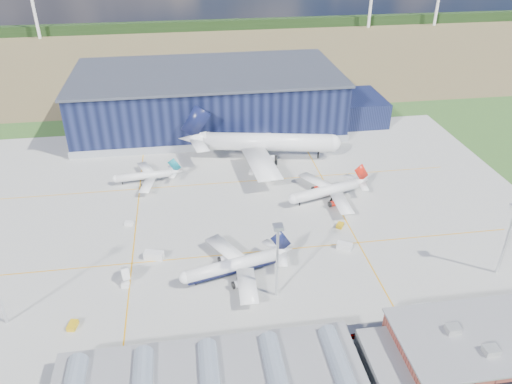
% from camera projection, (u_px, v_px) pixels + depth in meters
% --- Properties ---
extents(ground, '(600.00, 600.00, 0.00)m').
position_uv_depth(ground, '(229.00, 236.00, 160.78)').
color(ground, '#2F5B22').
rests_on(ground, ground).
extents(apron, '(220.00, 160.00, 0.08)m').
position_uv_depth(apron, '(226.00, 219.00, 169.32)').
color(apron, gray).
rests_on(apron, ground).
extents(farmland, '(600.00, 220.00, 0.01)m').
position_uv_depth(farmland, '(197.00, 56.00, 348.81)').
color(farmland, olive).
rests_on(farmland, ground).
extents(treeline, '(600.00, 8.00, 8.00)m').
position_uv_depth(treeline, '(192.00, 26.00, 415.17)').
color(treeline, black).
rests_on(treeline, ground).
extents(hangar, '(145.00, 62.00, 26.10)m').
position_uv_depth(hangar, '(214.00, 101.00, 236.33)').
color(hangar, black).
rests_on(hangar, ground).
extents(ops_building, '(46.00, 23.00, 10.90)m').
position_uv_depth(ops_building, '(494.00, 347.00, 114.15)').
color(ops_building, brown).
rests_on(ops_building, ground).
extents(glass_concourse, '(78.00, 23.00, 8.60)m').
position_uv_depth(glass_concourse, '(227.00, 384.00, 106.82)').
color(glass_concourse, black).
rests_on(glass_concourse, ground).
extents(light_mast_center, '(2.60, 2.60, 23.00)m').
position_uv_depth(light_mast_center, '(277.00, 250.00, 128.66)').
color(light_mast_center, silver).
rests_on(light_mast_center, ground).
extents(light_mast_east, '(2.60, 2.60, 23.00)m').
position_uv_depth(light_mast_east, '(510.00, 228.00, 137.01)').
color(light_mast_east, silver).
rests_on(light_mast_east, ground).
extents(airliner_navy, '(41.86, 41.31, 11.33)m').
position_uv_depth(airliner_navy, '(232.00, 260.00, 140.71)').
color(airliner_navy, white).
rests_on(airliner_navy, ground).
extents(airliner_red, '(41.41, 40.91, 10.98)m').
position_uv_depth(airliner_red, '(326.00, 186.00, 177.49)').
color(airliner_red, white).
rests_on(airliner_red, ground).
extents(airliner_widebody, '(78.65, 77.49, 21.98)m').
position_uv_depth(airliner_widebody, '(268.00, 133.00, 204.35)').
color(airliner_widebody, white).
rests_on(airliner_widebody, ground).
extents(airliner_regional, '(28.44, 27.91, 8.70)m').
position_uv_depth(airliner_regional, '(144.00, 172.00, 189.16)').
color(airliner_regional, white).
rests_on(airliner_regional, ground).
extents(gse_tug_a, '(2.68, 3.66, 1.38)m').
position_uv_depth(gse_tug_a, '(73.00, 326.00, 125.65)').
color(gse_tug_a, gold).
rests_on(gse_tug_a, ground).
extents(gse_tug_b, '(3.26, 3.54, 1.28)m').
position_uv_depth(gse_tug_b, '(340.00, 225.00, 164.69)').
color(gse_tug_b, gold).
rests_on(gse_tug_b, ground).
extents(gse_van_a, '(6.20, 3.99, 2.50)m').
position_uv_depth(gse_van_a, '(154.00, 255.00, 149.74)').
color(gse_van_a, silver).
rests_on(gse_van_a, ground).
extents(gse_cart_a, '(2.57, 3.21, 1.22)m').
position_uv_depth(gse_cart_a, '(252.00, 172.00, 197.23)').
color(gse_cart_a, silver).
rests_on(gse_cart_a, ground).
extents(gse_van_b, '(5.10, 4.23, 2.14)m').
position_uv_depth(gse_van_b, '(344.00, 246.00, 154.07)').
color(gse_van_b, silver).
rests_on(gse_van_b, ground).
extents(gse_tug_c, '(2.17, 3.25, 1.37)m').
position_uv_depth(gse_tug_c, '(251.00, 149.00, 215.49)').
color(gse_tug_c, gold).
rests_on(gse_tug_c, ground).
extents(gse_cart_b, '(3.14, 2.52, 1.19)m').
position_uv_depth(gse_cart_b, '(129.00, 223.00, 165.85)').
color(gse_cart_b, silver).
rests_on(gse_cart_b, ground).
extents(gse_van_c, '(5.48, 2.73, 2.60)m').
position_uv_depth(gse_van_c, '(422.00, 310.00, 129.53)').
color(gse_van_c, silver).
rests_on(gse_van_c, ground).
extents(airstair, '(3.16, 5.38, 3.23)m').
position_uv_depth(airstair, '(126.00, 276.00, 140.94)').
color(airstair, silver).
rests_on(airstair, ground).
extents(car_a, '(3.36, 1.80, 1.09)m').
position_uv_depth(car_a, '(354.00, 336.00, 122.84)').
color(car_a, '#99999E').
rests_on(car_a, ground).
extents(car_b, '(3.89, 2.68, 1.22)m').
position_uv_depth(car_b, '(337.00, 338.00, 122.26)').
color(car_b, '#99999E').
rests_on(car_b, ground).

